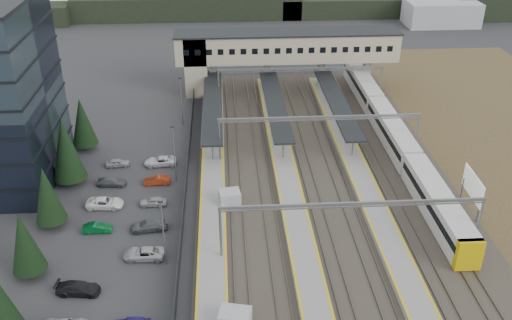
{
  "coord_description": "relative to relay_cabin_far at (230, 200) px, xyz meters",
  "views": [
    {
      "loc": [
        -1.33,
        -57.43,
        39.47
      ],
      "look_at": [
        2.74,
        7.69,
        4.0
      ],
      "focal_mm": 40.0,
      "sensor_mm": 36.0,
      "label": 1
    }
  ],
  "objects": [
    {
      "name": "rail_corridor",
      "position": [
        10.19,
        2.26,
        -0.89
      ],
      "size": [
        34.0,
        90.0,
        0.92
      ],
      "color": "#3B352C",
      "rests_on": "ground"
    },
    {
      "name": "conifer_row",
      "position": [
        -21.15,
        -6.6,
        3.66
      ],
      "size": [
        4.42,
        49.82,
        9.5
      ],
      "color": "black",
      "rests_on": "ground"
    },
    {
      "name": "ground",
      "position": [
        0.85,
        -2.74,
        -1.18
      ],
      "size": [
        220.0,
        220.0,
        0.0
      ],
      "primitive_type": "plane",
      "color": "#2B2B2D",
      "rests_on": "ground"
    },
    {
      "name": "car_park",
      "position": [
        -12.32,
        -8.26,
        -0.57
      ],
      "size": [
        10.7,
        44.7,
        1.29
      ],
      "color": "#942700",
      "rests_on": "ground"
    },
    {
      "name": "footbridge",
      "position": [
        8.55,
        39.26,
        6.75
      ],
      "size": [
        40.4,
        6.4,
        11.2
      ],
      "color": "#AFA788",
      "rests_on": "ground"
    },
    {
      "name": "relay_cabin_far",
      "position": [
        0.0,
        0.0,
        0.0
      ],
      "size": [
        2.86,
        2.5,
        2.36
      ],
      "color": "#A6A8AC",
      "rests_on": "ground"
    },
    {
      "name": "billboard",
      "position": [
        29.55,
        -2.67,
        2.32
      ],
      "size": [
        0.36,
        6.1,
        5.21
      ],
      "color": "slate",
      "rests_on": "ground"
    },
    {
      "name": "train",
      "position": [
        24.85,
        15.55,
        0.87
      ],
      "size": [
        2.87,
        59.94,
        3.61
      ],
      "color": "silver",
      "rests_on": "ground"
    },
    {
      "name": "fence",
      "position": [
        -5.65,
        2.26,
        -0.18
      ],
      "size": [
        0.08,
        90.0,
        2.0
      ],
      "color": "#26282B",
      "rests_on": "ground"
    },
    {
      "name": "lampposts",
      "position": [
        -7.15,
        -1.49,
        3.15
      ],
      "size": [
        0.5,
        53.25,
        8.07
      ],
      "color": "slate",
      "rests_on": "ground"
    },
    {
      "name": "treeline_far",
      "position": [
        24.66,
        89.54,
        1.77
      ],
      "size": [
        170.0,
        19.0,
        7.0
      ],
      "color": "black",
      "rests_on": "ground"
    },
    {
      "name": "canopies",
      "position": [
        7.85,
        24.26,
        2.74
      ],
      "size": [
        23.1,
        30.0,
        3.28
      ],
      "color": "black",
      "rests_on": "ground"
    },
    {
      "name": "gantries",
      "position": [
        12.85,
        0.26,
        4.82
      ],
      "size": [
        28.4,
        62.28,
        7.17
      ],
      "color": "slate",
      "rests_on": "ground"
    }
  ]
}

